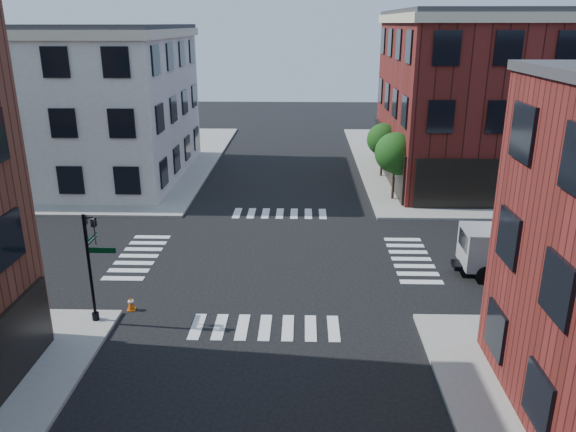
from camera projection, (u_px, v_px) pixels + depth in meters
The scene contains 10 objects.
ground at pixel (274, 258), 28.76m from camera, with size 120.00×120.00×0.00m, color black.
sidewalk_ne at pixel (531, 162), 48.03m from camera, with size 30.00×30.00×0.15m, color gray.
sidewalk_nw at pixel (47, 159), 49.13m from camera, with size 30.00×30.00×0.15m, color gray.
building_ne at pixel (562, 100), 41.38m from camera, with size 25.00×16.00×12.00m, color #4D1713.
building_nw at pixel (35, 105), 42.58m from camera, with size 22.00×16.00×11.00m, color beige.
tree_near at pixel (396, 155), 36.96m from camera, with size 2.69×2.69×4.49m.
tree_far at pixel (384, 141), 42.72m from camera, with size 2.43×2.43×4.07m.
signal_pole at pixel (91, 256), 21.69m from camera, with size 1.29×1.24×4.60m.
box_truck at pixel (545, 242), 26.10m from camera, with size 7.44×2.48×3.33m.
traffic_cone at pixel (131, 304), 23.43m from camera, with size 0.38×0.38×0.62m.
Camera 1 is at (1.45, -26.46, 11.40)m, focal length 35.00 mm.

